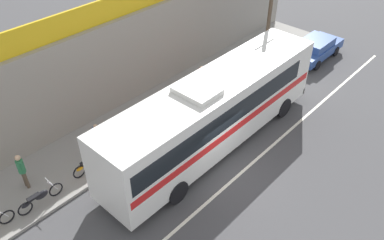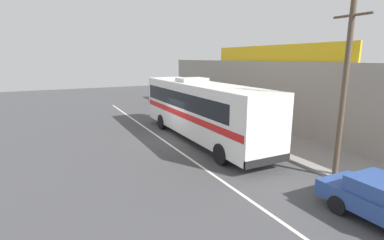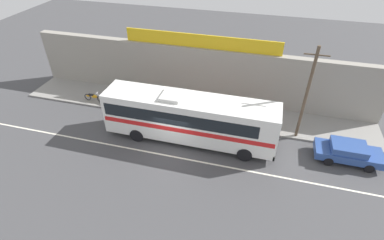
% 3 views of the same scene
% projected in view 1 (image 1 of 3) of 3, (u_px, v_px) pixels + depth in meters
% --- Properties ---
extents(ground_plane, '(70.00, 70.00, 0.00)m').
position_uv_depth(ground_plane, '(223.00, 168.00, 17.66)').
color(ground_plane, '#444447').
extents(sidewalk_slab, '(30.00, 3.60, 0.14)m').
position_uv_depth(sidewalk_slab, '(145.00, 119.00, 20.41)').
color(sidewalk_slab, gray).
rests_on(sidewalk_slab, ground_plane).
extents(storefront_facade, '(30.00, 0.70, 4.80)m').
position_uv_depth(storefront_facade, '(114.00, 66.00, 20.14)').
color(storefront_facade, gray).
rests_on(storefront_facade, ground_plane).
extents(storefront_billboard, '(12.99, 0.12, 1.10)m').
position_uv_depth(storefront_billboard, '(110.00, 9.00, 18.49)').
color(storefront_billboard, gold).
rests_on(storefront_billboard, storefront_facade).
extents(road_center_stripe, '(30.00, 0.14, 0.01)m').
position_uv_depth(road_center_stripe, '(237.00, 176.00, 17.23)').
color(road_center_stripe, silver).
rests_on(road_center_stripe, ground_plane).
extents(intercity_bus, '(12.39, 2.64, 3.78)m').
position_uv_depth(intercity_bus, '(214.00, 110.00, 17.63)').
color(intercity_bus, white).
rests_on(intercity_bus, ground_plane).
extents(parked_car, '(4.32, 1.87, 1.37)m').
position_uv_depth(parked_car, '(316.00, 48.00, 25.27)').
color(parked_car, '#2D4C93').
rests_on(parked_car, ground_plane).
extents(utility_pole, '(1.60, 0.22, 7.09)m').
position_uv_depth(utility_pole, '(270.00, 9.00, 22.40)').
color(utility_pole, brown).
rests_on(utility_pole, sidewalk_slab).
extents(motorcycle_red, '(1.97, 0.56, 0.94)m').
position_uv_depth(motorcycle_red, '(40.00, 197.00, 15.54)').
color(motorcycle_red, black).
rests_on(motorcycle_red, sidewalk_slab).
extents(motorcycle_blue, '(1.89, 0.56, 0.94)m').
position_uv_depth(motorcycle_blue, '(91.00, 163.00, 17.10)').
color(motorcycle_blue, black).
rests_on(motorcycle_blue, sidewalk_slab).
extents(pedestrian_by_curb, '(0.30, 0.48, 1.57)m').
position_uv_depth(pedestrian_by_curb, '(97.00, 136.00, 17.78)').
color(pedestrian_by_curb, brown).
rests_on(pedestrian_by_curb, sidewalk_slab).
extents(pedestrian_far_right, '(0.30, 0.48, 1.57)m').
position_uv_depth(pedestrian_far_right, '(201.00, 77.00, 21.86)').
color(pedestrian_far_right, brown).
rests_on(pedestrian_far_right, sidewalk_slab).
extents(pedestrian_near_shop, '(0.30, 0.48, 1.74)m').
position_uv_depth(pedestrian_near_shop, '(22.00, 169.00, 15.96)').
color(pedestrian_near_shop, brown).
rests_on(pedestrian_near_shop, sidewalk_slab).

